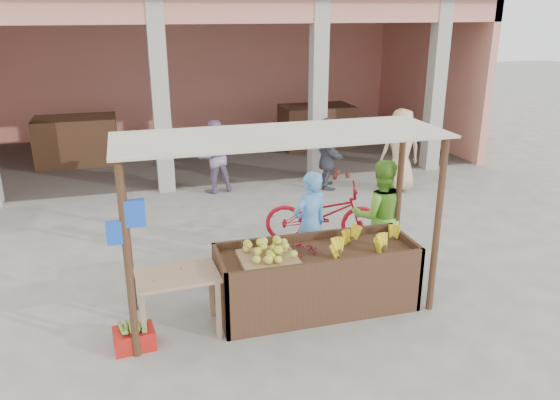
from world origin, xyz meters
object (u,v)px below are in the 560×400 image
object	(u,v)px
red_crate	(134,339)
fruit_stall	(316,281)
vendor_green	(380,213)
vendor_blue	(310,222)
motorcycle	(323,213)
side_table	(178,285)

from	to	relation	value
red_crate	fruit_stall	bearing A→B (deg)	1.37
fruit_stall	red_crate	bearing A→B (deg)	-173.04
red_crate	vendor_green	bearing A→B (deg)	11.31
vendor_blue	motorcycle	xyz separation A→B (m)	(0.63, 1.15, -0.34)
side_table	motorcycle	distance (m)	3.39
vendor_green	motorcycle	bearing A→B (deg)	-54.55
vendor_green	motorcycle	xyz separation A→B (m)	(-0.45, 1.21, -0.39)
side_table	vendor_blue	size ratio (longest dim) A/B	0.58
side_table	vendor_blue	distance (m)	2.25
fruit_stall	side_table	size ratio (longest dim) A/B	2.57
motorcycle	red_crate	bearing A→B (deg)	143.91
vendor_green	motorcycle	world-z (taller)	vendor_green
fruit_stall	side_table	world-z (taller)	fruit_stall
vendor_green	side_table	bearing A→B (deg)	31.36
side_table	red_crate	xyz separation A→B (m)	(-0.56, -0.20, -0.53)
vendor_blue	red_crate	bearing A→B (deg)	4.77
side_table	motorcycle	xyz separation A→B (m)	(2.64, 2.12, -0.12)
vendor_blue	motorcycle	distance (m)	1.35
fruit_stall	vendor_green	bearing A→B (deg)	32.57
fruit_stall	side_table	xyz separation A→B (m)	(-1.81, -0.09, 0.25)
side_table	motorcycle	size ratio (longest dim) A/B	0.49
red_crate	motorcycle	xyz separation A→B (m)	(3.21, 2.32, 0.41)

